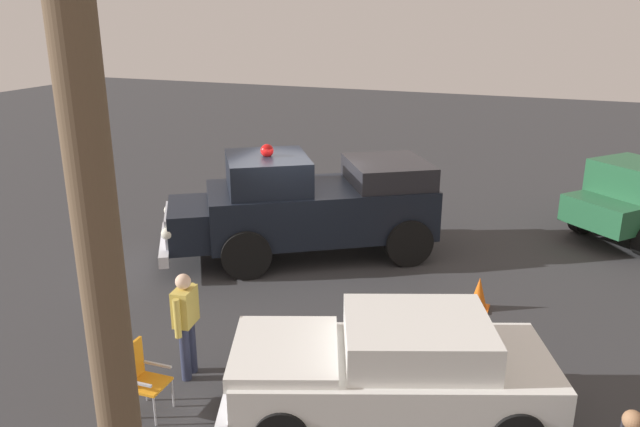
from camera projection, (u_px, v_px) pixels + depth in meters
ground_plane at (292, 263)px, 13.72m from camera, size 60.00×60.00×0.00m
vintage_fire_truck at (310, 204)px, 13.80m from camera, size 5.03×6.18×2.59m
classic_hot_rod at (390, 367)px, 8.35m from camera, size 3.28×4.73×1.46m
lawn_chair_spare at (140, 374)px, 8.48m from camera, size 0.53×0.52×1.02m
spectator_standing at (186, 318)px, 9.21m from camera, size 0.65×0.32×1.68m
utility_pole at (99, 251)px, 3.51m from camera, size 1.06×1.47×7.76m
traffic_cone at (479, 294)px, 11.51m from camera, size 0.40×0.40×0.64m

